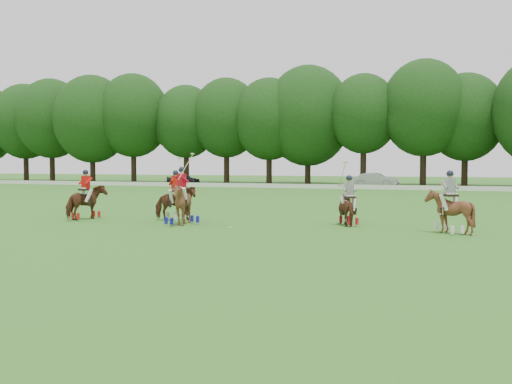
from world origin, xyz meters
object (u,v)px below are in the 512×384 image
(car_mid, at_px, (376,180))
(polo_ball, at_px, (230,228))
(polo_red_b, at_px, (176,203))
(polo_stripe_a, at_px, (349,208))
(polo_red_a, at_px, (86,202))
(polo_red_c, at_px, (182,204))
(polo_stripe_b, at_px, (449,211))
(car_left, at_px, (183,179))

(car_mid, height_order, polo_ball, car_mid)
(polo_red_b, relative_size, polo_stripe_a, 1.07)
(polo_red_b, bearing_deg, polo_red_a, -168.55)
(polo_red_b, distance_m, polo_red_c, 1.84)
(car_mid, height_order, polo_red_c, polo_red_c)
(polo_red_a, distance_m, polo_stripe_b, 15.95)
(car_left, bearing_deg, polo_red_b, -151.01)
(car_left, distance_m, car_mid, 22.48)
(polo_stripe_a, bearing_deg, polo_red_a, -172.96)
(car_mid, bearing_deg, polo_red_b, -177.72)
(car_mid, distance_m, polo_stripe_b, 39.46)
(polo_stripe_a, distance_m, polo_stripe_b, 4.29)
(polo_red_a, relative_size, polo_stripe_a, 0.87)
(polo_red_a, relative_size, polo_red_b, 0.82)
(polo_red_c, bearing_deg, polo_stripe_b, 3.19)
(polo_red_b, height_order, polo_stripe_a, polo_red_b)
(polo_red_a, height_order, polo_stripe_b, polo_stripe_b)
(polo_red_b, relative_size, polo_red_c, 0.94)
(car_mid, relative_size, polo_stripe_b, 1.99)
(car_left, bearing_deg, polo_stripe_b, -138.94)
(car_mid, bearing_deg, car_left, 98.96)
(car_mid, distance_m, polo_red_b, 38.11)
(polo_red_a, relative_size, polo_ball, 25.72)
(polo_stripe_a, bearing_deg, car_mid, 95.10)
(polo_stripe_a, bearing_deg, polo_stripe_b, -21.08)
(polo_red_b, height_order, polo_ball, polo_red_b)
(polo_stripe_b, bearing_deg, polo_red_a, 179.75)
(polo_stripe_b, bearing_deg, polo_red_b, 175.54)
(polo_stripe_a, xyz_separation_m, polo_ball, (-4.24, -2.83, -0.70))
(polo_stripe_a, height_order, polo_stripe_b, polo_stripe_a)
(polo_red_c, bearing_deg, polo_stripe_a, 17.70)
(car_left, xyz_separation_m, polo_red_a, (13.86, -38.70, 0.16))
(car_left, height_order, polo_red_c, polo_red_c)
(car_left, relative_size, polo_red_b, 1.40)
(car_mid, height_order, polo_red_b, polo_red_b)
(car_left, xyz_separation_m, polo_stripe_b, (29.81, -38.77, 0.17))
(polo_ball, bearing_deg, polo_red_b, 147.91)
(polo_red_a, xyz_separation_m, polo_red_c, (5.24, -0.66, 0.07))
(polo_red_c, xyz_separation_m, polo_stripe_a, (6.71, 2.14, -0.16))
(polo_stripe_b, xyz_separation_m, polo_ball, (-8.25, -1.28, -0.81))
(polo_red_c, height_order, polo_stripe_b, polo_red_c)
(polo_ball, bearing_deg, polo_stripe_b, 8.85)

